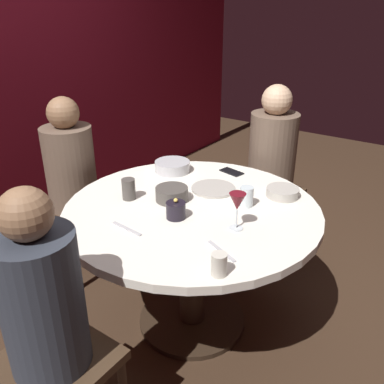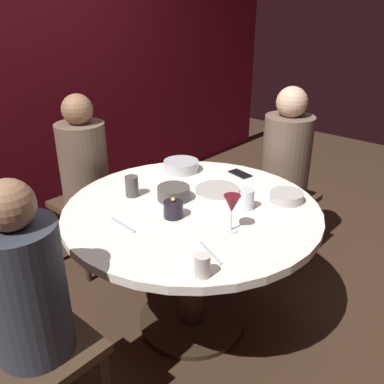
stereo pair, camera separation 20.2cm
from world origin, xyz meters
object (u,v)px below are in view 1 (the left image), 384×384
object	(u,v)px
wine_glass	(237,203)
bowl_small_white	(171,194)
dining_table	(192,234)
cell_phone	(232,172)
cup_by_left_diner	(219,265)
bowl_serving_large	(172,166)
bowl_salad_center	(283,192)
seated_diner_back	(71,169)
candle_holder	(176,210)
seated_diner_left	(43,308)
dinner_plate	(213,189)
cup_by_right_diner	(247,197)
seated_diner_right	(272,155)
cup_near_candle	(129,189)

from	to	relation	value
wine_glass	bowl_small_white	distance (m)	0.43
dining_table	wine_glass	distance (m)	0.41
cell_phone	cup_by_left_diner	bearing A→B (deg)	-140.31
wine_glass	cup_by_left_diner	size ratio (longest dim) A/B	1.93
bowl_serving_large	bowl_salad_center	world-z (taller)	bowl_serving_large
bowl_serving_large	bowl_small_white	size ratio (longest dim) A/B	1.26
dining_table	seated_diner_back	xyz separation A→B (m)	(0.00, 0.93, 0.15)
candle_holder	dining_table	bearing A→B (deg)	2.12
seated_diner_left	dinner_plate	bearing A→B (deg)	1.03
bowl_small_white	cup_by_right_diner	bearing A→B (deg)	-64.15
seated_diner_back	dinner_plate	world-z (taller)	seated_diner_back
seated_diner_right	dinner_plate	size ratio (longest dim) A/B	5.03
seated_diner_right	bowl_small_white	distance (m)	0.94
cup_by_left_diner	cup_by_right_diner	xyz separation A→B (m)	(0.57, 0.19, 0.01)
seated_diner_back	cup_by_left_diner	xyz separation A→B (m)	(-0.40, -1.33, 0.06)
seated_diner_left	cup_by_right_diner	xyz separation A→B (m)	(1.05, -0.22, 0.07)
seated_diner_right	bowl_small_white	size ratio (longest dim) A/B	7.18
dining_table	cup_by_right_diner	size ratio (longest dim) A/B	12.59
seated_diner_right	candle_holder	world-z (taller)	seated_diner_right
seated_diner_left	bowl_salad_center	world-z (taller)	seated_diner_left
seated_diner_back	cup_by_right_diner	distance (m)	1.16
cup_near_candle	cup_by_right_diner	xyz separation A→B (m)	(0.28, -0.54, -0.00)
seated_diner_back	cup_near_candle	size ratio (longest dim) A/B	10.70
cup_by_left_diner	seated_diner_right	bearing A→B (deg)	17.05
seated_diner_right	bowl_salad_center	xyz separation A→B (m)	(-0.56, -0.32, 0.02)
seated_diner_right	cup_near_candle	bearing A→B (deg)	-16.93
bowl_small_white	bowl_salad_center	bearing A→B (deg)	-50.19
dining_table	bowl_salad_center	bearing A→B (deg)	-40.91
bowl_serving_large	cup_near_candle	bearing A→B (deg)	-173.50
seated_diner_right	bowl_small_white	world-z (taller)	seated_diner_right
seated_diner_back	bowl_salad_center	size ratio (longest dim) A/B	6.91
bowl_serving_large	candle_holder	bearing A→B (deg)	-140.60
bowl_salad_center	candle_holder	bearing A→B (deg)	148.22
candle_holder	cup_by_right_diner	distance (m)	0.37
seated_diner_back	cup_by_left_diner	distance (m)	1.40
seated_diner_right	dinner_plate	world-z (taller)	seated_diner_right
cup_by_right_diner	dining_table	bearing A→B (deg)	126.97
bowl_small_white	cup_near_candle	xyz separation A→B (m)	(-0.11, 0.19, 0.02)
candle_holder	seated_diner_right	bearing A→B (deg)	0.28
dinner_plate	cup_by_left_diner	distance (m)	0.77
seated_diner_back	cup_near_candle	distance (m)	0.62
bowl_small_white	cup_by_right_diner	world-z (taller)	cup_by_right_diner
cell_phone	bowl_small_white	size ratio (longest dim) A/B	0.83
bowl_serving_large	cell_phone	bearing A→B (deg)	-57.95
seated_diner_back	bowl_small_white	distance (m)	0.80
seated_diner_left	candle_holder	world-z (taller)	seated_diner_left
seated_diner_right	cup_near_candle	xyz separation A→B (m)	(-1.05, 0.32, 0.05)
bowl_small_white	cup_by_left_diner	world-z (taller)	cup_by_left_diner
dinner_plate	seated_diner_left	bearing A→B (deg)	-178.97
seated_diner_left	bowl_serving_large	xyz separation A→B (m)	(1.20, 0.37, 0.05)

